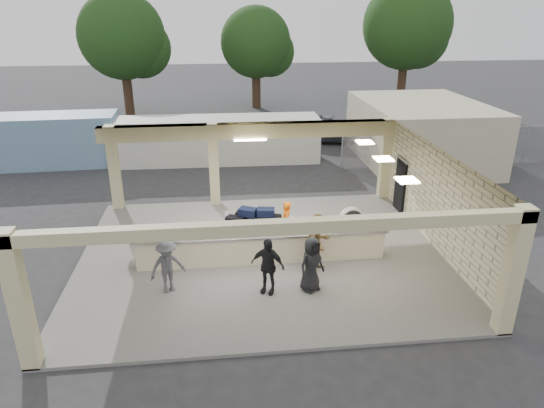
{
  "coord_description": "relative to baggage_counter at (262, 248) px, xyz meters",
  "views": [
    {
      "loc": [
        -1.25,
        -14.46,
        7.86
      ],
      "look_at": [
        0.49,
        1.0,
        1.5
      ],
      "focal_mm": 32.0,
      "sensor_mm": 36.0,
      "label": 1
    }
  ],
  "objects": [
    {
      "name": "passenger_d",
      "position": [
        1.26,
        -1.85,
        0.35
      ],
      "size": [
        0.88,
        0.7,
        1.68
      ],
      "primitive_type": "imported",
      "rotation": [
        0.0,
        0.0,
        0.52
      ],
      "color": "black",
      "rests_on": "pavilion"
    },
    {
      "name": "container_blue",
      "position": [
        -11.75,
        11.94,
        0.74
      ],
      "size": [
        10.33,
        2.88,
        2.66
      ],
      "primitive_type": "cube",
      "rotation": [
        0.0,
        0.0,
        0.04
      ],
      "color": "#739AB9",
      "rests_on": "ground"
    },
    {
      "name": "adjacent_building",
      "position": [
        9.5,
        10.5,
        1.01
      ],
      "size": [
        6.0,
        8.0,
        3.2
      ],
      "primitive_type": "cube",
      "color": "beige",
      "rests_on": "ground"
    },
    {
      "name": "baggage_counter",
      "position": [
        0.0,
        0.0,
        0.0
      ],
      "size": [
        8.2,
        0.58,
        0.98
      ],
      "color": "beige",
      "rests_on": "pavilion"
    },
    {
      "name": "passenger_a",
      "position": [
        1.68,
        -0.75,
        0.47
      ],
      "size": [
        1.0,
        0.85,
        1.91
      ],
      "primitive_type": "imported",
      "rotation": [
        0.0,
        0.0,
        0.59
      ],
      "color": "brown",
      "rests_on": "pavilion"
    },
    {
      "name": "tree_mid",
      "position": [
        2.32,
        26.66,
        4.38
      ],
      "size": [
        6.0,
        5.6,
        8.0
      ],
      "color": "#382619",
      "rests_on": "ground"
    },
    {
      "name": "passenger_c",
      "position": [
        -2.88,
        -1.47,
        0.33
      ],
      "size": [
        1.11,
        0.79,
        1.63
      ],
      "primitive_type": "imported",
      "rotation": [
        0.0,
        0.0,
        0.45
      ],
      "color": "#4A4B4F",
      "rests_on": "pavilion"
    },
    {
      "name": "tree_left",
      "position": [
        -7.68,
        24.66,
        5.0
      ],
      "size": [
        6.6,
        6.3,
        9.0
      ],
      "color": "#382619",
      "rests_on": "ground"
    },
    {
      "name": "car_white_a",
      "position": [
        9.03,
        13.35,
        0.16
      ],
      "size": [
        5.47,
        3.07,
        1.49
      ],
      "primitive_type": "imported",
      "rotation": [
        0.0,
        0.0,
        1.69
      ],
      "color": "silver",
      "rests_on": "ground"
    },
    {
      "name": "car_white_b",
      "position": [
        11.93,
        13.52,
        0.11
      ],
      "size": [
        4.54,
        1.98,
        1.4
      ],
      "primitive_type": "imported",
      "rotation": [
        0.0,
        0.0,
        1.49
      ],
      "color": "silver",
      "rests_on": "ground"
    },
    {
      "name": "passenger_b",
      "position": [
        -0.02,
        -1.84,
        0.38
      ],
      "size": [
        1.07,
        0.78,
        1.73
      ],
      "primitive_type": "imported",
      "rotation": [
        0.0,
        0.0,
        -0.46
      ],
      "color": "black",
      "rests_on": "pavilion"
    },
    {
      "name": "car_dark",
      "position": [
        5.81,
        14.81,
        0.18
      ],
      "size": [
        4.82,
        2.33,
        1.54
      ],
      "primitive_type": "imported",
      "rotation": [
        0.0,
        0.0,
        1.41
      ],
      "color": "black",
      "rests_on": "ground"
    },
    {
      "name": "ground",
      "position": [
        0.0,
        0.5,
        -0.59
      ],
      "size": [
        120.0,
        120.0,
        0.0
      ],
      "primitive_type": "plane",
      "color": "#29292B",
      "rests_on": "ground"
    },
    {
      "name": "luggage_cart",
      "position": [
        -0.22,
        1.03,
        0.3
      ],
      "size": [
        2.85,
        2.25,
        1.46
      ],
      "rotation": [
        0.0,
        0.0,
        -0.32
      ],
      "color": "white",
      "rests_on": "pavilion"
    },
    {
      "name": "tree_right",
      "position": [
        14.32,
        25.66,
        5.63
      ],
      "size": [
        7.2,
        7.0,
        10.0
      ],
      "color": "#382619",
      "rests_on": "ground"
    },
    {
      "name": "container_white",
      "position": [
        -1.41,
        11.64,
        0.61
      ],
      "size": [
        11.09,
        2.4,
        2.39
      ],
      "primitive_type": "cube",
      "rotation": [
        0.0,
        0.0,
        -0.02
      ],
      "color": "silver",
      "rests_on": "ground"
    },
    {
      "name": "drum_fan",
      "position": [
        3.48,
        1.89,
        0.02
      ],
      "size": [
        0.86,
        0.48,
        0.95
      ],
      "rotation": [
        0.0,
        0.0,
        0.01
      ],
      "color": "white",
      "rests_on": "pavilion"
    },
    {
      "name": "fence",
      "position": [
        11.0,
        9.5,
        0.47
      ],
      "size": [
        12.06,
        0.06,
        2.03
      ],
      "color": "gray",
      "rests_on": "ground"
    },
    {
      "name": "pavilion",
      "position": [
        0.21,
        1.16,
        0.76
      ],
      "size": [
        12.01,
        10.0,
        3.55
      ],
      "color": "slate",
      "rests_on": "ground"
    },
    {
      "name": "baggage_handler",
      "position": [
        0.92,
        1.1,
        0.32
      ],
      "size": [
        0.33,
        0.59,
        1.61
      ],
      "primitive_type": "imported",
      "rotation": [
        0.0,
        0.0,
        4.71
      ],
      "color": "orange",
      "rests_on": "pavilion"
    }
  ]
}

